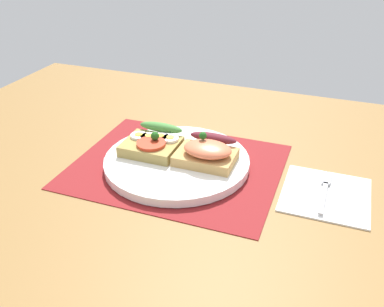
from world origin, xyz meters
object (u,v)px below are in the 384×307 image
Objects in this scene: plate at (177,161)px; fork at (325,190)px; sandwich_egg_tomato at (153,143)px; napkin at (326,194)px; sandwich_salmon at (207,151)px.

plate is 2.08× the size of fork.
sandwich_egg_tomato reaches higher than fork.
napkin is at bearing -53.12° from fork.
plate is 2.53× the size of sandwich_salmon.
napkin is at bearing -2.43° from sandwich_egg_tomato.
plate is at bearing -13.63° from sandwich_egg_tomato.
plate is at bearing -170.15° from sandwich_salmon.
plate reaches higher than fork.
fork is at bearing -1.72° from sandwich_egg_tomato.
fork is at bearing 126.88° from napkin.
napkin is (26.91, -0.07, -0.77)cm from plate.
napkin is at bearing -0.15° from plate.
fork is (26.60, 0.34, -0.31)cm from plate.
plate is 26.92cm from napkin.
fork reaches higher than napkin.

